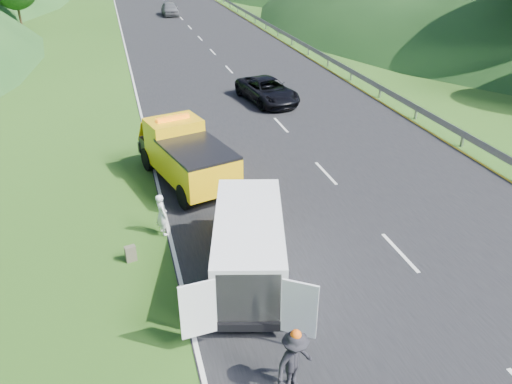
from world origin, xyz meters
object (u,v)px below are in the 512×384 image
object	(u,v)px
suitcase	(131,254)
passing_suv	(267,102)
child	(238,239)
woman	(164,234)
white_van	(249,242)
tow_truck	(185,154)

from	to	relation	value
suitcase	passing_suv	size ratio (longest dim) A/B	0.11
child	woman	bearing A→B (deg)	-152.89
white_van	child	size ratio (longest dim) A/B	5.72
white_van	suitcase	xyz separation A→B (m)	(-3.31, 1.71, -0.91)
woman	child	distance (m)	2.53
white_van	passing_suv	bearing A→B (deg)	86.36
child	suitcase	distance (m)	3.47
tow_truck	passing_suv	size ratio (longest dim) A/B	1.22
tow_truck	suitcase	distance (m)	5.64
white_van	suitcase	size ratio (longest dim) A/B	11.90
child	passing_suv	size ratio (longest dim) A/B	0.22
tow_truck	woman	size ratio (longest dim) A/B	4.09
child	white_van	bearing A→B (deg)	-43.70
white_van	woman	bearing A→B (deg)	141.29
white_van	child	xyz separation A→B (m)	(0.14, 1.98, -1.17)
woman	passing_suv	xyz separation A→B (m)	(7.54, 12.81, 0.00)
woman	white_van	bearing A→B (deg)	-160.22
white_van	woman	size ratio (longest dim) A/B	4.26
tow_truck	suitcase	bearing A→B (deg)	-131.79
tow_truck	white_van	world-z (taller)	tow_truck
tow_truck	white_van	size ratio (longest dim) A/B	0.96
passing_suv	white_van	bearing A→B (deg)	-118.65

